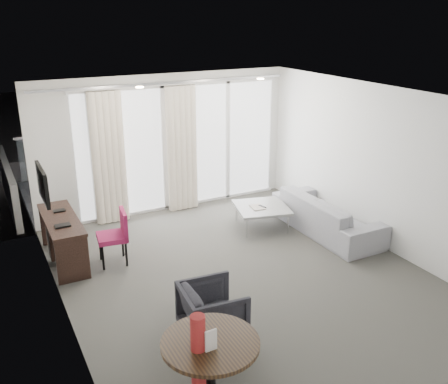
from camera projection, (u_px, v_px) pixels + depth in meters
name	position (u px, v px, depth m)	size (l,w,h in m)	color
floor	(243.00, 274.00, 7.36)	(5.00, 6.00, 0.00)	#43423C
ceiling	(245.00, 98.00, 6.47)	(5.00, 6.00, 0.00)	white
wall_left	(58.00, 225.00, 5.84)	(0.00, 6.00, 2.60)	silver
wall_right	(380.00, 167.00, 7.99)	(0.00, 6.00, 2.60)	silver
wall_front	(410.00, 294.00, 4.41)	(5.00, 0.00, 2.60)	silver
window_panel	(181.00, 147.00, 9.57)	(4.00, 0.02, 2.38)	white
window_frame	(181.00, 147.00, 9.56)	(4.10, 0.06, 2.44)	white
curtain_left	(109.00, 159.00, 8.81)	(0.60, 0.20, 2.38)	beige
curtain_right	(182.00, 149.00, 9.41)	(0.60, 0.20, 2.38)	beige
curtain_track	(167.00, 83.00, 8.88)	(4.80, 0.04, 0.04)	#B2B2B7
downlight_a	(140.00, 87.00, 7.42)	(0.12, 0.12, 0.02)	#FFE0B2
downlight_b	(260.00, 79.00, 8.33)	(0.12, 0.12, 0.02)	#FFE0B2
desk	(63.00, 240.00, 7.64)	(0.48, 1.53, 0.72)	black
tv	(42.00, 184.00, 7.05)	(0.05, 0.80, 0.50)	black
desk_chair	(112.00, 238.00, 7.55)	(0.46, 0.43, 0.85)	maroon
round_table	(211.00, 374.00, 4.79)	(0.94, 0.94, 0.75)	black
menu_card	(211.00, 353.00, 4.55)	(0.12, 0.02, 0.21)	white
red_lamp	(199.00, 367.00, 4.62)	(0.22, 0.22, 1.11)	maroon
tub_armchair	(212.00, 311.00, 5.89)	(0.69, 0.71, 0.65)	#222228
coffee_table	(261.00, 217.00, 8.89)	(0.89, 0.89, 0.40)	gray
remote	(262.00, 209.00, 8.80)	(0.05, 0.17, 0.02)	black
magazine	(257.00, 210.00, 8.79)	(0.23, 0.29, 0.02)	gray
sofa	(327.00, 214.00, 8.69)	(2.21, 0.86, 0.64)	gray
terrace_slab	(157.00, 186.00, 11.27)	(5.60, 3.00, 0.12)	#4D4D50
rattan_chair_a	(173.00, 164.00, 11.29)	(0.53, 0.53, 0.77)	#3F2C18
rattan_chair_b	(214.00, 158.00, 11.56)	(0.61, 0.61, 0.90)	#3F2C18
rattan_table	(231.00, 172.00, 11.17)	(0.50, 0.50, 0.50)	#3F2C18
balustrade	(136.00, 147.00, 12.29)	(5.50, 0.06, 1.05)	#B2B2B7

